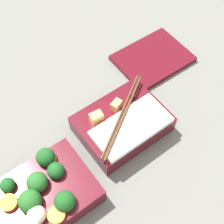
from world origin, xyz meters
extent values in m
plane|color=slate|center=(0.00, 0.00, 0.00)|extent=(3.00, 3.00, 0.00)
cube|color=#510F19|center=(-0.11, -0.02, 0.02)|extent=(0.18, 0.14, 0.04)
sphere|color=#19511E|center=(-0.09, -0.06, 0.06)|extent=(0.04, 0.04, 0.04)
sphere|color=#236023|center=(-0.11, 0.00, 0.06)|extent=(0.04, 0.04, 0.04)
sphere|color=#19511E|center=(-0.07, 0.00, 0.05)|extent=(0.03, 0.03, 0.03)
sphere|color=#236023|center=(-0.14, -0.02, 0.06)|extent=(0.04, 0.04, 0.04)
sphere|color=#19511E|center=(-0.16, 0.03, 0.05)|extent=(0.03, 0.03, 0.03)
sphere|color=#19511E|center=(-0.07, 0.03, 0.05)|extent=(0.04, 0.04, 0.04)
cylinder|color=orange|center=(-0.13, -0.02, 0.05)|extent=(0.03, 0.03, 0.01)
cylinder|color=orange|center=(-0.11, -0.07, 0.05)|extent=(0.03, 0.03, 0.01)
cylinder|color=orange|center=(-0.07, 0.03, 0.05)|extent=(0.04, 0.04, 0.01)
cylinder|color=orange|center=(-0.17, 0.00, 0.05)|extent=(0.04, 0.04, 0.01)
sphere|color=beige|center=(-0.14, -0.05, 0.05)|extent=(0.03, 0.03, 0.03)
cube|color=#510F19|center=(0.10, 0.02, 0.02)|extent=(0.18, 0.14, 0.04)
cube|color=white|center=(0.10, -0.01, 0.05)|extent=(0.16, 0.08, 0.01)
cube|color=#F4A356|center=(0.05, 0.05, 0.06)|extent=(0.03, 0.02, 0.03)
cube|color=#F4A356|center=(0.10, 0.05, 0.06)|extent=(0.03, 0.02, 0.02)
sphere|color=#381942|center=(0.15, 0.05, 0.05)|extent=(0.01, 0.01, 0.01)
cylinder|color=#56331E|center=(0.10, 0.02, 0.06)|extent=(0.18, 0.12, 0.01)
cylinder|color=#56331E|center=(0.10, 0.02, 0.06)|extent=(0.18, 0.12, 0.01)
cube|color=#510F19|center=(0.29, 0.13, 0.01)|extent=(0.18, 0.14, 0.01)
camera|label=1|loc=(-0.12, -0.24, 0.60)|focal=50.00mm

